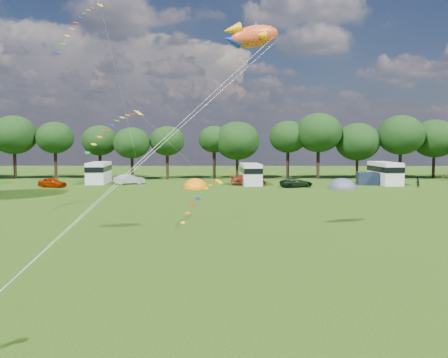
{
  "coord_description": "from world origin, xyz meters",
  "views": [
    {
      "loc": [
        0.23,
        -22.47,
        6.59
      ],
      "look_at": [
        0.0,
        8.0,
        4.0
      ],
      "focal_mm": 40.0,
      "sensor_mm": 36.0,
      "label": 1
    }
  ],
  "objects_px": {
    "car_d": "(296,183)",
    "fish_kite": "(250,36)",
    "car_a": "(52,182)",
    "campervan_b": "(99,172)",
    "tent_orange": "(195,188)",
    "campervan_c": "(251,173)",
    "tent_greyblue": "(342,188)",
    "walker_a": "(417,182)",
    "car_b": "(129,179)",
    "campervan_d": "(385,172)",
    "car_c": "(248,180)"
  },
  "relations": [
    {
      "from": "campervan_c",
      "to": "car_b",
      "type": "bearing_deg",
      "value": 84.4
    },
    {
      "from": "car_b",
      "to": "campervan_b",
      "type": "height_order",
      "value": "campervan_b"
    },
    {
      "from": "campervan_d",
      "to": "car_a",
      "type": "bearing_deg",
      "value": 88.47
    },
    {
      "from": "car_b",
      "to": "campervan_d",
      "type": "relative_size",
      "value": 0.6
    },
    {
      "from": "campervan_b",
      "to": "tent_orange",
      "type": "bearing_deg",
      "value": -119.25
    },
    {
      "from": "campervan_b",
      "to": "tent_greyblue",
      "type": "xyz_separation_m",
      "value": [
        32.84,
        -7.21,
        -1.58
      ]
    },
    {
      "from": "car_d",
      "to": "campervan_c",
      "type": "distance_m",
      "value": 6.92
    },
    {
      "from": "car_a",
      "to": "tent_greyblue",
      "type": "relative_size",
      "value": 0.98
    },
    {
      "from": "car_a",
      "to": "car_d",
      "type": "xyz_separation_m",
      "value": [
        31.87,
        0.34,
        -0.04
      ]
    },
    {
      "from": "car_a",
      "to": "campervan_c",
      "type": "relative_size",
      "value": 0.63
    },
    {
      "from": "car_a",
      "to": "campervan_c",
      "type": "xyz_separation_m",
      "value": [
        26.06,
        3.97,
        0.92
      ]
    },
    {
      "from": "campervan_b",
      "to": "walker_a",
      "type": "relative_size",
      "value": 4.24
    },
    {
      "from": "campervan_b",
      "to": "fish_kite",
      "type": "bearing_deg",
      "value": -156.23
    },
    {
      "from": "walker_a",
      "to": "car_b",
      "type": "bearing_deg",
      "value": -38.34
    },
    {
      "from": "car_d",
      "to": "tent_greyblue",
      "type": "relative_size",
      "value": 1.12
    },
    {
      "from": "tent_greyblue",
      "to": "fish_kite",
      "type": "bearing_deg",
      "value": -111.86
    },
    {
      "from": "campervan_b",
      "to": "campervan_c",
      "type": "distance_m",
      "value": 21.55
    },
    {
      "from": "car_c",
      "to": "campervan_d",
      "type": "height_order",
      "value": "campervan_d"
    },
    {
      "from": "car_c",
      "to": "tent_greyblue",
      "type": "distance_m",
      "value": 12.67
    },
    {
      "from": "campervan_d",
      "to": "tent_orange",
      "type": "xyz_separation_m",
      "value": [
        -25.89,
        -5.74,
        -1.64
      ]
    },
    {
      "from": "car_b",
      "to": "campervan_d",
      "type": "height_order",
      "value": "campervan_d"
    },
    {
      "from": "car_d",
      "to": "campervan_b",
      "type": "relative_size",
      "value": 0.7
    },
    {
      "from": "tent_orange",
      "to": "tent_greyblue",
      "type": "distance_m",
      "value": 18.66
    },
    {
      "from": "campervan_c",
      "to": "campervan_d",
      "type": "relative_size",
      "value": 0.92
    },
    {
      "from": "car_c",
      "to": "car_d",
      "type": "xyz_separation_m",
      "value": [
        6.19,
        -2.94,
        -0.11
      ]
    },
    {
      "from": "car_d",
      "to": "fish_kite",
      "type": "relative_size",
      "value": 1.18
    },
    {
      "from": "tent_orange",
      "to": "car_a",
      "type": "bearing_deg",
      "value": 175.74
    },
    {
      "from": "car_c",
      "to": "car_d",
      "type": "bearing_deg",
      "value": -115.19
    },
    {
      "from": "car_a",
      "to": "tent_greyblue",
      "type": "distance_m",
      "value": 37.47
    },
    {
      "from": "campervan_b",
      "to": "fish_kite",
      "type": "distance_m",
      "value": 45.96
    },
    {
      "from": "car_a",
      "to": "tent_orange",
      "type": "bearing_deg",
      "value": -75.54
    },
    {
      "from": "car_c",
      "to": "fish_kite",
      "type": "bearing_deg",
      "value": 178.02
    },
    {
      "from": "campervan_c",
      "to": "campervan_d",
      "type": "bearing_deg",
      "value": -93.74
    },
    {
      "from": "tent_orange",
      "to": "fish_kite",
      "type": "height_order",
      "value": "fish_kite"
    },
    {
      "from": "car_c",
      "to": "campervan_d",
      "type": "xyz_separation_m",
      "value": [
        18.97,
        1.06,
        0.96
      ]
    },
    {
      "from": "tent_greyblue",
      "to": "car_d",
      "type": "bearing_deg",
      "value": 162.42
    },
    {
      "from": "car_d",
      "to": "tent_orange",
      "type": "xyz_separation_m",
      "value": [
        -13.1,
        -1.74,
        -0.57
      ]
    },
    {
      "from": "car_d",
      "to": "fish_kite",
      "type": "bearing_deg",
      "value": 149.26
    },
    {
      "from": "tent_greyblue",
      "to": "walker_a",
      "type": "distance_m",
      "value": 10.26
    },
    {
      "from": "car_a",
      "to": "campervan_b",
      "type": "relative_size",
      "value": 0.62
    },
    {
      "from": "car_b",
      "to": "car_d",
      "type": "distance_m",
      "value": 22.95
    },
    {
      "from": "campervan_c",
      "to": "walker_a",
      "type": "distance_m",
      "value": 21.84
    },
    {
      "from": "car_c",
      "to": "tent_greyblue",
      "type": "relative_size",
      "value": 1.2
    },
    {
      "from": "car_a",
      "to": "car_b",
      "type": "xyz_separation_m",
      "value": [
        9.25,
        4.18,
        0.06
      ]
    },
    {
      "from": "car_c",
      "to": "walker_a",
      "type": "xyz_separation_m",
      "value": [
        21.86,
        -3.11,
        0.03
      ]
    },
    {
      "from": "car_b",
      "to": "fish_kite",
      "type": "height_order",
      "value": "fish_kite"
    },
    {
      "from": "campervan_d",
      "to": "tent_orange",
      "type": "bearing_deg",
      "value": 95.42
    },
    {
      "from": "car_b",
      "to": "car_c",
      "type": "height_order",
      "value": "car_c"
    },
    {
      "from": "car_b",
      "to": "tent_orange",
      "type": "height_order",
      "value": "car_b"
    },
    {
      "from": "car_d",
      "to": "walker_a",
      "type": "distance_m",
      "value": 15.67
    }
  ]
}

